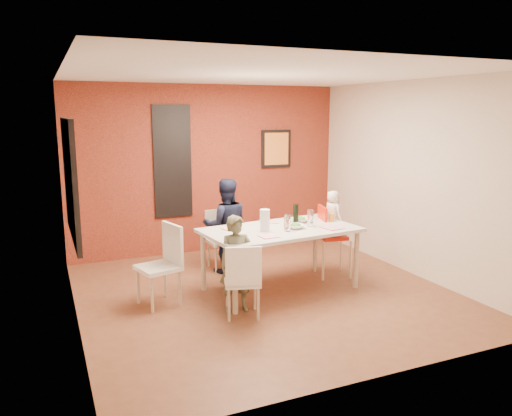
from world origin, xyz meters
name	(u,v)px	position (x,y,z in m)	size (l,w,h in m)	color
ground	(265,293)	(0.00, 0.00, 0.00)	(4.50, 4.50, 0.00)	brown
ceiling	(266,74)	(0.00, 0.00, 2.70)	(4.50, 4.50, 0.02)	white
wall_back	(208,169)	(0.00, 2.25, 1.35)	(4.50, 0.02, 2.70)	beige
wall_front	(381,226)	(0.00, -2.25, 1.35)	(4.50, 0.02, 2.70)	beige
wall_left	(70,201)	(-2.25, 0.00, 1.35)	(0.02, 4.50, 2.70)	beige
wall_right	(412,179)	(2.25, 0.00, 1.35)	(0.02, 4.50, 2.70)	beige
brick_accent_wall	(209,169)	(0.00, 2.23, 1.35)	(4.50, 0.02, 2.70)	maroon
picture_window_frame	(70,179)	(-2.22, 0.20, 1.55)	(0.05, 1.70, 1.30)	black
picture_window_pane	(72,179)	(-2.21, 0.20, 1.55)	(0.02, 1.55, 1.15)	black
glassblock_strip	(172,162)	(-0.60, 2.21, 1.50)	(0.55, 0.03, 1.70)	silver
glassblock_surround	(173,162)	(-0.60, 2.21, 1.50)	(0.60, 0.03, 1.76)	black
art_print_frame	(276,149)	(1.20, 2.21, 1.65)	(0.54, 0.03, 0.64)	black
art_print_canvas	(277,149)	(1.20, 2.19, 1.65)	(0.44, 0.01, 0.54)	#F19C35
dining_table	(280,234)	(0.24, 0.08, 0.73)	(2.03, 1.26, 0.80)	silver
chair_near	(243,278)	(-0.55, -0.61, 0.47)	(0.49, 0.49, 0.85)	white
chair_far	(220,236)	(-0.15, 1.28, 0.48)	(0.40, 0.40, 0.85)	beige
chair_left	(164,260)	(-1.23, 0.19, 0.54)	(0.54, 0.54, 0.96)	white
high_chair	(330,234)	(1.11, 0.29, 0.60)	(0.50, 0.50, 1.00)	red
child_near	(237,264)	(-0.53, -0.38, 0.56)	(0.41, 0.27, 1.12)	brown
child_far	(226,226)	(-0.15, 1.04, 0.68)	(0.66, 0.51, 1.35)	black
toddler	(332,213)	(1.14, 0.28, 0.90)	(0.30, 0.20, 0.62)	silver
plate_near_left	(268,236)	(-0.07, -0.25, 0.81)	(0.21, 0.21, 0.01)	white
plate_far_mid	(269,222)	(0.26, 0.46, 0.81)	(0.23, 0.23, 0.01)	silver
plate_near_right	(332,228)	(0.86, -0.18, 0.81)	(0.23, 0.23, 0.01)	white
plate_far_left	(232,229)	(-0.34, 0.29, 0.81)	(0.20, 0.20, 0.01)	white
salad_bowl_a	(295,226)	(0.42, 0.00, 0.83)	(0.22, 0.22, 0.05)	white
salad_bowl_b	(301,220)	(0.66, 0.31, 0.83)	(0.23, 0.23, 0.06)	silver
wine_bottle	(296,214)	(0.53, 0.21, 0.94)	(0.07, 0.07, 0.27)	black
wine_glass_a	(287,223)	(0.26, -0.09, 0.91)	(0.07, 0.07, 0.21)	white
wine_glass_b	(310,218)	(0.65, 0.03, 0.92)	(0.08, 0.08, 0.22)	white
paper_towel_roll	(265,220)	(0.00, 0.02, 0.94)	(0.12, 0.12, 0.28)	silver
condiment_red	(288,224)	(0.32, 0.03, 0.87)	(0.03, 0.03, 0.13)	red
condiment_green	(289,221)	(0.42, 0.17, 0.87)	(0.03, 0.03, 0.12)	#3D7C29
condiment_brown	(285,222)	(0.32, 0.09, 0.87)	(0.04, 0.04, 0.14)	brown
sippy_cup	(332,217)	(1.06, 0.18, 0.86)	(0.06, 0.06, 0.11)	orange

